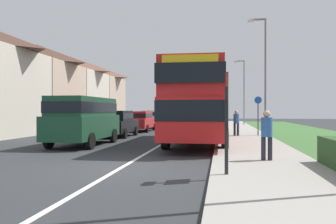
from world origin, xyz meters
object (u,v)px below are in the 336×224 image
(parked_van_dark_green, at_px, (84,117))
(bus_stop_sign, at_px, (227,116))
(double_decker_bus, at_px, (199,101))
(street_lamp_mid, at_px, (264,69))
(parked_car_red, at_px, (140,120))
(street_lamp_far, at_px, (243,88))
(pedestrian_walking_away, at_px, (236,122))
(parked_car_black, at_px, (117,122))
(pedestrian_at_stop, at_px, (267,133))
(parked_car_silver, at_px, (153,118))
(cycle_route_sign, at_px, (258,114))

(parked_van_dark_green, relative_size, bus_stop_sign, 1.97)
(double_decker_bus, relative_size, bus_stop_sign, 4.23)
(double_decker_bus, distance_m, parked_van_dark_green, 5.77)
(street_lamp_mid, bearing_deg, double_decker_bus, -130.00)
(parked_car_red, distance_m, street_lamp_far, 14.98)
(pedestrian_walking_away, height_order, street_lamp_mid, street_lamp_mid)
(parked_car_black, distance_m, pedestrian_walking_away, 7.43)
(parked_van_dark_green, bearing_deg, pedestrian_at_stop, -30.05)
(street_lamp_mid, xyz_separation_m, street_lamp_far, (-0.24, 16.33, -0.13))
(parked_car_red, relative_size, street_lamp_far, 0.65)
(double_decker_bus, distance_m, bus_stop_sign, 9.17)
(street_lamp_far, bearing_deg, pedestrian_walking_away, -94.88)
(pedestrian_at_stop, distance_m, pedestrian_walking_away, 10.42)
(parked_car_silver, bearing_deg, pedestrian_walking_away, -55.62)
(parked_car_red, xyz_separation_m, bus_stop_sign, (6.47, -18.04, 0.66))
(parked_car_red, distance_m, pedestrian_at_stop, 17.31)
(street_lamp_mid, bearing_deg, street_lamp_far, 90.86)
(bus_stop_sign, xyz_separation_m, street_lamp_mid, (2.47, 13.47, 2.68))
(parked_car_silver, relative_size, cycle_route_sign, 1.65)
(parked_van_dark_green, distance_m, street_lamp_far, 24.51)
(double_decker_bus, height_order, parked_car_red, double_decker_bus)
(pedestrian_walking_away, bearing_deg, parked_car_black, -175.63)
(parked_car_black, distance_m, street_lamp_far, 19.78)
(parked_van_dark_green, distance_m, parked_car_black, 5.31)
(bus_stop_sign, bearing_deg, parked_car_silver, 105.46)
(parked_car_black, height_order, street_lamp_far, street_lamp_far)
(parked_car_red, xyz_separation_m, pedestrian_at_stop, (7.74, -15.48, 0.10))
(parked_car_black, bearing_deg, parked_van_dark_green, -89.75)
(street_lamp_far, bearing_deg, double_decker_bus, -99.45)
(parked_car_red, distance_m, street_lamp_mid, 10.58)
(street_lamp_far, bearing_deg, parked_van_dark_green, -111.24)
(parked_car_red, bearing_deg, double_decker_bus, -59.67)
(cycle_route_sign, bearing_deg, parked_car_red, 151.32)
(parked_car_red, xyz_separation_m, parked_car_silver, (-0.08, 5.65, 0.03))
(parked_van_dark_green, distance_m, bus_stop_sign, 9.69)
(double_decker_bus, height_order, parked_van_dark_green, double_decker_bus)
(pedestrian_at_stop, bearing_deg, street_lamp_far, 87.99)
(pedestrian_walking_away, bearing_deg, bus_stop_sign, -93.49)
(parked_car_red, relative_size, street_lamp_mid, 0.62)
(pedestrian_at_stop, distance_m, street_lamp_far, 27.44)
(double_decker_bus, xyz_separation_m, parked_van_dark_green, (-5.37, -1.96, -0.79))
(cycle_route_sign, distance_m, street_lamp_far, 16.68)
(parked_van_dark_green, distance_m, cycle_route_sign, 10.72)
(double_decker_bus, relative_size, parked_car_silver, 2.64)
(double_decker_bus, distance_m, street_lamp_far, 21.11)
(parked_van_dark_green, relative_size, parked_car_silver, 1.23)
(double_decker_bus, height_order, street_lamp_far, street_lamp_far)
(parked_car_silver, distance_m, pedestrian_walking_away, 12.99)
(pedestrian_at_stop, bearing_deg, parked_car_black, 128.72)
(cycle_route_sign, bearing_deg, bus_stop_sign, -99.05)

